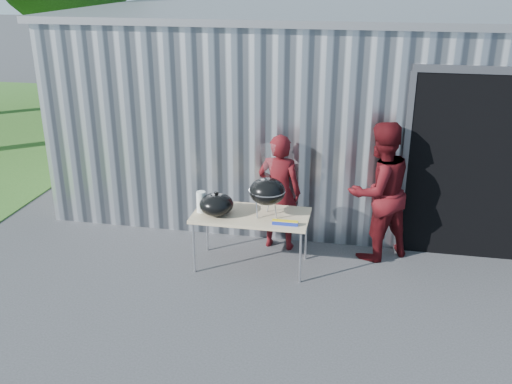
% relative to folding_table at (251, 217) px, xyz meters
% --- Properties ---
extents(ground, '(80.00, 80.00, 0.00)m').
position_rel_folding_table_xyz_m(ground, '(-0.14, -0.83, -0.71)').
color(ground, '#363638').
extents(building, '(8.20, 6.20, 3.10)m').
position_rel_folding_table_xyz_m(building, '(0.78, 3.75, 0.83)').
color(building, silver).
rests_on(building, ground).
extents(folding_table, '(1.50, 0.75, 0.75)m').
position_rel_folding_table_xyz_m(folding_table, '(0.00, 0.00, 0.00)').
color(folding_table, tan).
rests_on(folding_table, ground).
extents(kettle_grill, '(0.47, 0.47, 0.94)m').
position_rel_folding_table_xyz_m(kettle_grill, '(0.21, -0.02, 0.46)').
color(kettle_grill, black).
rests_on(kettle_grill, folding_table).
extents(grill_lid, '(0.44, 0.44, 0.32)m').
position_rel_folding_table_xyz_m(grill_lid, '(-0.43, -0.10, 0.18)').
color(grill_lid, black).
rests_on(grill_lid, folding_table).
extents(paper_towels, '(0.12, 0.12, 0.28)m').
position_rel_folding_table_xyz_m(paper_towels, '(-0.65, -0.05, 0.18)').
color(paper_towels, white).
rests_on(paper_towels, folding_table).
extents(white_tub, '(0.20, 0.15, 0.10)m').
position_rel_folding_table_xyz_m(white_tub, '(-0.55, 0.17, 0.09)').
color(white_tub, white).
rests_on(white_tub, folding_table).
extents(foil_box, '(0.32, 0.05, 0.06)m').
position_rel_folding_table_xyz_m(foil_box, '(0.48, -0.25, 0.07)').
color(foil_box, navy).
rests_on(foil_box, folding_table).
extents(person_cook, '(0.64, 0.45, 1.66)m').
position_rel_folding_table_xyz_m(person_cook, '(0.27, 0.63, 0.12)').
color(person_cook, '#470B0F').
rests_on(person_cook, ground).
extents(person_bystander, '(1.17, 1.12, 1.90)m').
position_rel_folding_table_xyz_m(person_bystander, '(1.61, 0.61, 0.24)').
color(person_bystander, '#470B0F').
rests_on(person_bystander, ground).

